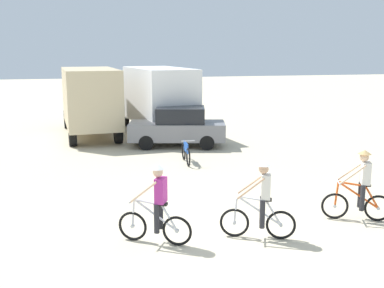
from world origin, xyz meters
TOP-DOWN VIEW (x-y plane):
  - ground_plane at (0.00, 0.00)m, footprint 120.00×120.00m
  - box_truck_tan_camper at (-3.04, 12.66)m, footprint 2.88×6.91m
  - box_truck_avon_van at (0.29, 12.78)m, footprint 3.36×7.03m
  - sedan_parked at (0.71, 9.18)m, footprint 4.49×2.68m
  - cyclist_orange_shirt at (-1.81, -0.91)m, footprint 1.55×0.90m
  - cyclist_cowboy_hat at (0.53, -1.17)m, footprint 1.64×0.76m
  - cyclist_near_camera at (3.37, -0.67)m, footprint 1.63×0.78m
  - bicycle_spare at (0.39, 6.12)m, footprint 0.50×1.73m

SIDE VIEW (x-z plane):
  - ground_plane at x=0.00m, z-range 0.00..0.00m
  - bicycle_spare at x=0.39m, z-range -0.09..0.88m
  - cyclist_orange_shirt at x=-1.81m, z-range -0.06..1.76m
  - cyclist_cowboy_hat at x=0.53m, z-range -0.06..1.76m
  - cyclist_near_camera at x=3.37m, z-range -0.06..1.76m
  - sedan_parked at x=0.71m, z-range 0.00..1.76m
  - box_truck_tan_camper at x=-3.04m, z-range 0.20..3.55m
  - box_truck_avon_van at x=0.29m, z-range 0.20..3.55m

